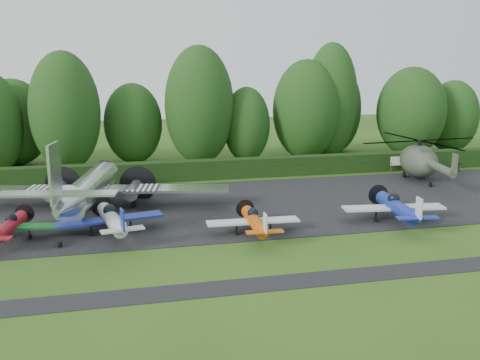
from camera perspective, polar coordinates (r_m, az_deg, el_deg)
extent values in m
plane|color=#264D15|center=(34.80, -3.85, -7.53)|extent=(160.00, 160.00, 0.00)
cube|color=black|center=(44.23, -5.93, -3.14)|extent=(70.00, 18.00, 0.01)
cube|color=black|center=(29.32, -1.93, -11.49)|extent=(70.00, 2.00, 0.00)
cube|color=black|center=(54.84, -7.37, -0.09)|extent=(90.00, 1.60, 2.00)
cylinder|color=silver|center=(44.53, -15.74, -0.89)|extent=(2.33, 12.18, 2.33)
cone|color=silver|center=(51.18, -15.42, 0.85)|extent=(2.33, 1.52, 2.33)
cone|color=silver|center=(37.33, -16.26, -2.70)|extent=(2.33, 3.04, 2.33)
sphere|color=black|center=(50.13, -15.50, 1.20)|extent=(1.52, 1.52, 1.52)
cube|color=silver|center=(45.58, -15.66, -0.97)|extent=(22.32, 2.44, 0.22)
cube|color=white|center=(45.95, -20.73, -1.07)|extent=(2.64, 2.54, 0.05)
cube|color=white|center=(45.52, -10.57, -0.58)|extent=(2.64, 2.54, 0.05)
cylinder|color=silver|center=(46.52, -19.61, -1.30)|extent=(1.12, 3.25, 1.12)
cylinder|color=silver|center=(46.18, -11.59, -0.91)|extent=(1.12, 3.25, 1.12)
cylinder|color=black|center=(48.72, -19.32, -0.67)|extent=(3.25, 0.03, 3.25)
cylinder|color=black|center=(48.40, -11.67, -0.29)|extent=(3.25, 0.03, 3.25)
cube|color=silver|center=(36.27, -16.43, -1.33)|extent=(7.61, 1.42, 0.14)
cube|color=silver|center=(35.67, -16.60, 0.77)|extent=(0.18, 2.23, 3.86)
cylinder|color=black|center=(46.39, -19.56, -2.75)|extent=(0.25, 0.91, 0.91)
cylinder|color=black|center=(46.05, -11.52, -2.38)|extent=(0.25, 0.91, 0.91)
cylinder|color=black|center=(36.81, -16.14, -6.58)|extent=(0.18, 0.45, 0.45)
cylinder|color=maroon|center=(39.32, -23.41, -4.62)|extent=(0.90, 5.13, 0.90)
sphere|color=black|center=(39.73, -23.33, -3.80)|extent=(0.78, 0.78, 0.78)
cube|color=#0E5D1F|center=(39.80, -23.28, -4.61)|extent=(6.53, 1.21, 0.13)
cylinder|color=black|center=(42.45, -22.64, -3.32)|extent=(1.40, 0.02, 1.40)
cylinder|color=black|center=(39.62, -21.51, -5.62)|extent=(0.13, 0.41, 0.41)
cylinder|color=black|center=(41.85, -22.74, -4.80)|extent=(0.11, 0.37, 0.37)
cylinder|color=silver|center=(38.39, -13.53, -4.08)|extent=(1.02, 5.84, 1.02)
sphere|color=black|center=(38.88, -13.56, -3.14)|extent=(0.89, 0.89, 0.89)
cube|color=navy|center=(38.95, -13.51, -4.09)|extent=(7.44, 1.38, 0.15)
cube|color=silver|center=(34.96, -13.57, -5.29)|extent=(2.76, 0.74, 0.11)
cube|color=navy|center=(34.66, -13.63, -4.25)|extent=(0.11, 0.85, 1.38)
cylinder|color=black|center=(42.03, -13.51, -2.63)|extent=(1.59, 0.02, 1.59)
cylinder|color=black|center=(39.03, -15.48, -5.42)|extent=(0.15, 0.47, 0.47)
cylinder|color=black|center=(38.98, -11.41, -5.23)|extent=(0.15, 0.47, 0.47)
cylinder|color=black|center=(41.33, -13.44, -4.33)|extent=(0.13, 0.43, 0.43)
cylinder|color=#BD4F0B|center=(37.34, 1.55, -4.42)|extent=(0.90, 5.16, 0.90)
sphere|color=black|center=(37.74, 1.34, -3.57)|extent=(0.79, 0.79, 0.79)
cube|color=silver|center=(37.81, 1.37, -4.42)|extent=(6.57, 1.22, 0.13)
cube|color=#BD4F0B|center=(34.42, 2.85, -5.52)|extent=(2.44, 0.66, 0.09)
cube|color=silver|center=(34.15, 2.90, -4.59)|extent=(0.09, 0.75, 1.22)
cylinder|color=black|center=(40.44, 0.37, -3.07)|extent=(1.41, 0.02, 1.41)
cylinder|color=black|center=(37.59, -0.37, -5.68)|extent=(0.13, 0.41, 0.41)
cylinder|color=black|center=(38.16, 3.22, -5.41)|extent=(0.13, 0.41, 0.41)
cylinder|color=black|center=(39.86, 0.66, -4.63)|extent=(0.11, 0.38, 0.38)
cylinder|color=navy|center=(41.77, 16.37, -2.82)|extent=(1.06, 6.09, 1.06)
sphere|color=black|center=(42.21, 15.97, -1.94)|extent=(0.93, 0.93, 0.93)
cube|color=silver|center=(42.28, 15.99, -2.85)|extent=(7.75, 1.44, 0.16)
cube|color=navy|center=(38.69, 19.02, -3.80)|extent=(2.88, 0.78, 0.11)
cube|color=silver|center=(38.41, 19.18, -2.81)|extent=(0.11, 0.89, 1.44)
cylinder|color=black|center=(45.12, 13.95, -1.54)|extent=(1.66, 0.02, 1.66)
cylinder|color=black|center=(41.66, 14.33, -4.20)|extent=(0.16, 0.49, 0.49)
cylinder|color=black|center=(43.03, 17.75, -3.87)|extent=(0.16, 0.49, 0.49)
cylinder|color=black|center=(44.48, 14.49, -3.17)|extent=(0.13, 0.44, 0.44)
ellipsoid|color=#3B4535|center=(57.58, 18.51, 1.93)|extent=(3.36, 6.16, 3.22)
cylinder|color=#3B4535|center=(53.53, 21.21, 1.31)|extent=(0.75, 6.46, 0.75)
cube|color=#3B4535|center=(50.69, 23.38, 1.65)|extent=(0.13, 0.97, 1.72)
cylinder|color=black|center=(57.32, 18.62, 3.52)|extent=(0.32, 0.32, 0.86)
cylinder|color=black|center=(57.25, 18.66, 4.00)|extent=(0.75, 0.75, 0.27)
cylinder|color=black|center=(57.25, 18.66, 4.00)|extent=(12.92, 12.92, 0.06)
cube|color=#3B4535|center=(56.65, 19.05, 3.00)|extent=(0.97, 2.15, 0.75)
ellipsoid|color=black|center=(59.01, 17.66, 2.35)|extent=(2.05, 2.05, 1.84)
cylinder|color=black|center=(58.06, 17.05, 0.49)|extent=(0.19, 0.60, 0.60)
cylinder|color=black|center=(59.16, 18.86, 0.59)|extent=(0.19, 0.60, 0.60)
cylinder|color=black|center=(55.06, 20.24, -0.44)|extent=(0.17, 0.52, 0.52)
cylinder|color=#3F3326|center=(60.49, 15.87, 1.29)|extent=(0.12, 0.12, 1.16)
cylinder|color=#3F3326|center=(61.93, 18.23, 1.39)|extent=(0.12, 0.12, 1.16)
cube|color=silver|center=(61.08, 17.10, 1.96)|extent=(3.10, 0.08, 0.97)
cylinder|color=black|center=(64.18, 0.70, 3.21)|extent=(0.70, 0.70, 2.94)
ellipsoid|color=#1D3D13|center=(63.75, 0.71, 5.90)|extent=(5.55, 5.55, 8.99)
cylinder|color=black|center=(66.55, 6.97, 3.91)|extent=(0.70, 0.70, 3.98)
ellipsoid|color=#1D3D13|center=(66.06, 7.07, 7.43)|extent=(8.16, 8.16, 12.17)
cylinder|color=black|center=(76.73, 21.49, 3.95)|extent=(0.70, 0.70, 3.11)
ellipsoid|color=#1D3D13|center=(76.36, 21.68, 6.32)|extent=(6.86, 6.86, 9.50)
cylinder|color=black|center=(64.82, -11.21, 3.14)|extent=(0.70, 0.70, 3.10)
ellipsoid|color=#1D3D13|center=(64.38, -11.33, 5.93)|extent=(6.79, 6.79, 9.46)
cylinder|color=black|center=(71.98, 17.59, 3.95)|extent=(0.70, 0.70, 3.68)
ellipsoid|color=#1D3D13|center=(71.55, 17.79, 6.95)|extent=(8.63, 8.63, 11.26)
cylinder|color=black|center=(63.00, -4.30, 3.72)|extent=(0.70, 0.70, 4.50)
ellipsoid|color=#1D3D13|center=(62.46, -4.37, 7.92)|extent=(8.00, 8.00, 13.75)
cylinder|color=black|center=(73.26, 10.24, 4.48)|extent=(0.70, 0.70, 3.68)
ellipsoid|color=#1D3D13|center=(72.84, 10.36, 7.43)|extent=(6.21, 6.21, 11.24)
cylinder|color=black|center=(62.19, -17.91, 2.92)|extent=(0.70, 0.70, 4.28)
ellipsoid|color=#1D3D13|center=(61.64, -18.18, 6.95)|extent=(7.61, 7.61, 13.08)
cylinder|color=black|center=(68.31, 9.51, 4.34)|extent=(0.70, 0.70, 4.65)
ellipsoid|color=#1D3D13|center=(67.80, 9.65, 8.33)|extent=(6.57, 6.57, 14.20)
cylinder|color=black|center=(67.33, -22.80, 2.81)|extent=(0.70, 0.70, 3.28)
ellipsoid|color=#1D3D13|center=(66.90, -23.04, 5.66)|extent=(8.25, 8.25, 10.03)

